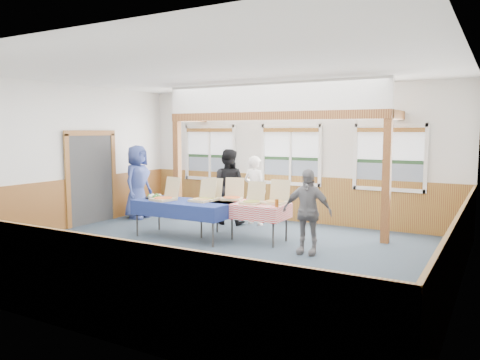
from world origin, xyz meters
name	(u,v)px	position (x,y,z in m)	size (l,w,h in m)	color
floor	(212,253)	(0.00, 0.00, 0.00)	(8.00, 8.00, 0.00)	#25303C
ceiling	(211,70)	(0.00, 0.00, 3.20)	(8.00, 8.00, 0.00)	white
wall_back	(291,155)	(0.00, 3.50, 1.60)	(8.00, 8.00, 0.00)	silver
wall_front	(39,183)	(0.00, -3.50, 1.60)	(8.00, 8.00, 0.00)	silver
wall_left	(57,157)	(-4.00, 0.00, 1.60)	(8.00, 8.00, 0.00)	silver
wall_right	(465,174)	(4.00, 0.00, 1.60)	(8.00, 8.00, 0.00)	silver
wainscot_back	(291,198)	(0.00, 3.48, 0.55)	(7.98, 0.05, 1.10)	brown
wainscot_front	(45,275)	(0.00, -3.48, 0.55)	(7.98, 0.05, 1.10)	brown
wainscot_left	(60,205)	(-3.98, 0.00, 0.55)	(0.05, 6.98, 1.10)	brown
wainscot_right	(459,251)	(3.98, 0.00, 0.55)	(0.05, 6.98, 1.10)	brown
cased_opening	(91,179)	(-3.96, 0.90, 1.05)	(0.06, 1.30, 2.10)	#343434
window_left	(210,150)	(-2.30, 3.46, 1.68)	(1.56, 0.10, 1.46)	white
window_mid	(291,151)	(0.00, 3.46, 1.68)	(1.56, 0.10, 1.46)	white
window_right	(390,154)	(2.30, 3.46, 1.68)	(1.56, 0.10, 1.46)	white
post_left	(177,171)	(-2.50, 2.30, 1.20)	(0.15, 0.15, 2.40)	#5C2B14
post_right	(387,181)	(2.50, 2.30, 1.20)	(0.15, 0.15, 2.40)	#5C2B14
cross_beam	(270,116)	(0.00, 2.30, 2.49)	(5.15, 0.18, 0.18)	#5C2B14
table_left	(184,204)	(-1.16, 0.72, 0.71)	(2.20, 1.42, 0.76)	#343434
table_right	(243,205)	(-0.03, 1.19, 0.70)	(1.83, 0.89, 0.76)	#343434
pizza_box_a	(165,197)	(-1.55, 0.61, 0.83)	(0.51, 0.58, 0.46)	tan
pizza_box_b	(202,198)	(-0.80, 0.88, 0.82)	(0.41, 0.50, 0.43)	tan
pizza_box_c	(209,197)	(-0.79, 1.09, 0.82)	(0.41, 0.50, 0.43)	tan
pizza_box_d	(232,196)	(-0.40, 1.38, 0.82)	(0.52, 0.58, 0.43)	tan
pizza_box_e	(252,200)	(0.21, 1.11, 0.82)	(0.40, 0.48, 0.41)	tan
pizza_box_f	(276,200)	(0.62, 1.33, 0.82)	(0.43, 0.52, 0.45)	tan
veggie_tray	(155,197)	(-1.91, 0.72, 0.79)	(0.39, 0.39, 0.09)	black
drink_glass	(277,203)	(0.82, 0.94, 0.83)	(0.07, 0.07, 0.15)	brown
woman_white	(255,190)	(-0.53, 2.63, 0.80)	(0.58, 0.38, 1.60)	white
woman_black	(228,187)	(-1.13, 2.41, 0.88)	(0.85, 0.66, 1.75)	black
man_blue	(138,182)	(-3.46, 1.93, 0.91)	(0.89, 0.58, 1.82)	#38488C
person_grey	(307,212)	(1.47, 0.79, 0.75)	(0.88, 0.37, 1.51)	slate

